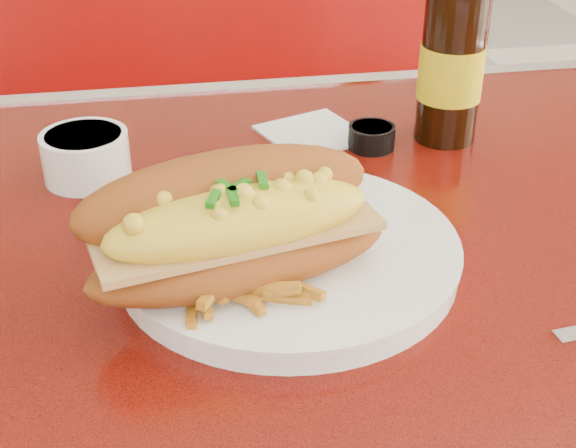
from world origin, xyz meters
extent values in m
cube|color=#B5190B|center=(0.00, 0.00, 0.75)|extent=(1.20, 0.80, 0.04)
cube|color=silver|center=(0.00, 0.40, 0.75)|extent=(1.22, 0.03, 0.04)
cube|color=maroon|center=(0.00, 0.78, 0.23)|extent=(1.20, 0.50, 0.45)
cube|color=maroon|center=(0.00, 1.00, 0.68)|extent=(1.20, 0.08, 0.45)
cylinder|color=white|center=(0.00, -0.03, 0.78)|extent=(0.30, 0.30, 0.02)
cylinder|color=white|center=(0.00, -0.03, 0.79)|extent=(0.31, 0.31, 0.00)
ellipsoid|color=#994D18|center=(-0.05, -0.08, 0.81)|extent=(0.26, 0.13, 0.05)
cube|color=tan|center=(-0.05, -0.08, 0.83)|extent=(0.23, 0.11, 0.01)
ellipsoid|color=yellow|center=(-0.05, -0.08, 0.85)|extent=(0.22, 0.11, 0.05)
ellipsoid|color=#994D18|center=(-0.06, -0.05, 0.85)|extent=(0.26, 0.14, 0.10)
cube|color=silver|center=(-0.06, 0.02, 0.79)|extent=(0.07, 0.11, 0.00)
cube|color=silver|center=(-0.09, 0.08, 0.79)|extent=(0.03, 0.04, 0.00)
cylinder|color=white|center=(-0.18, 0.17, 0.79)|extent=(0.10, 0.10, 0.05)
cylinder|color=black|center=(-0.18, 0.17, 0.82)|extent=(0.08, 0.08, 0.01)
cylinder|color=black|center=(0.13, 0.19, 0.78)|extent=(0.06, 0.06, 0.03)
cylinder|color=#DC7650|center=(0.13, 0.19, 0.79)|extent=(0.06, 0.06, 0.01)
cylinder|color=black|center=(0.22, 0.20, 0.86)|extent=(0.08, 0.08, 0.18)
cylinder|color=gold|center=(0.22, 0.20, 0.85)|extent=(0.08, 0.08, 0.06)
cube|color=white|center=(0.07, 0.23, 0.77)|extent=(0.13, 0.13, 0.00)
camera|label=1|loc=(-0.10, -0.60, 1.16)|focal=50.00mm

